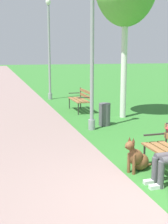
# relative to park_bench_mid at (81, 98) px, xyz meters

# --- Properties ---
(park_bench_mid) EXTENTS (0.55, 1.50, 0.85)m
(park_bench_mid) POSITION_rel_park_bench_mid_xyz_m (0.00, 0.00, 0.00)
(park_bench_mid) COLOR olive
(park_bench_mid) RESTS_ON ground
(dog_brown) EXTENTS (0.78, 0.48, 0.71)m
(dog_brown) POSITION_rel_park_bench_mid_xyz_m (-0.65, -6.19, -0.25)
(dog_brown) COLOR brown
(dog_brown) RESTS_ON ground
(lamp_post_near) EXTENTS (0.24, 0.24, 4.35)m
(lamp_post_near) POSITION_rel_park_bench_mid_xyz_m (-0.50, -2.90, 1.74)
(lamp_post_near) COLOR gray
(lamp_post_near) RESTS_ON ground
(lamp_post_mid) EXTENTS (0.24, 0.24, 4.75)m
(lamp_post_mid) POSITION_rel_park_bench_mid_xyz_m (-0.60, 3.43, 1.94)
(lamp_post_mid) COLOR gray
(lamp_post_mid) RESTS_ON ground
(litter_bin) EXTENTS (0.36, 0.36, 0.70)m
(litter_bin) POSITION_rel_park_bench_mid_xyz_m (0.05, -2.50, -0.16)
(litter_bin) COLOR #515156
(litter_bin) RESTS_ON ground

